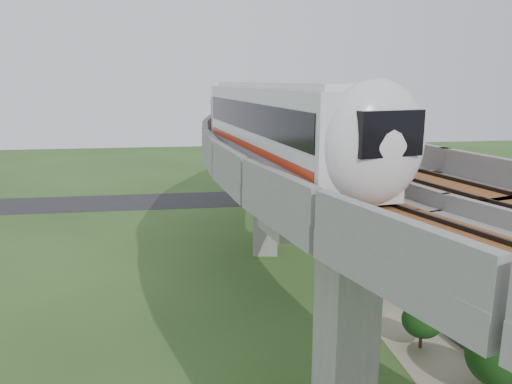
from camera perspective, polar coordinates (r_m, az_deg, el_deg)
The scene contains 14 objects.
ground at distance 32.61m, azimuth 2.49°, elevation -13.03°, with size 160.00×160.00×0.00m, color #2C471C.
dirt_lot at distance 36.11m, azimuth 26.03°, elevation -11.70°, with size 18.00×26.00×0.04m, color gray.
asphalt_road at distance 60.78m, azimuth -2.77°, elevation -0.76°, with size 60.00×8.00×0.03m, color #232326.
viaduct at distance 30.78m, azimuth 9.71°, elevation 2.98°, with size 19.58×73.98×11.40m.
metro_train at distance 43.10m, azimuth 1.78°, elevation 10.25°, with size 18.77×59.67×3.64m.
fence at distance 35.32m, azimuth 18.51°, elevation -10.29°, with size 3.87×38.73×1.50m.
tree_0 at distance 54.43m, azimuth 9.07°, elevation -0.18°, with size 2.60×2.60×3.27m.
tree_1 at distance 49.88m, azimuth 9.98°, elevation -0.95°, with size 2.89×2.89×3.78m.
tree_2 at distance 41.90m, azimuth 10.37°, elevation -4.41°, with size 2.04×2.04×2.85m.
tree_3 at distance 34.61m, azimuth 13.70°, elevation -8.89°, with size 2.42×2.42×2.65m.
tree_4 at distance 28.80m, azimuth 18.45°, elevation -13.76°, with size 2.14×2.14×2.55m.
tree_5 at distance 26.05m, azimuth 26.24°, elevation -16.65°, with size 3.11×3.11×3.27m.
car_white at distance 29.37m, azimuth 26.91°, elevation -16.06°, with size 1.53×3.81×1.30m, color white.
car_dark at distance 35.39m, azimuth 20.48°, elevation -10.59°, with size 1.69×4.16×1.21m, color black.
Camera 1 is at (-5.59, -28.85, 14.15)m, focal length 35.00 mm.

